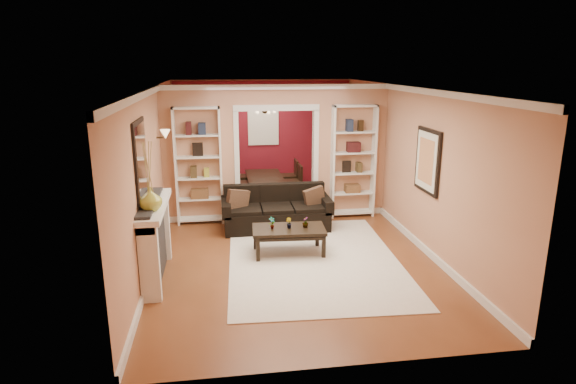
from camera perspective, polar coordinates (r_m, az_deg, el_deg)
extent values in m
plane|color=brown|center=(8.92, -0.39, -5.25)|extent=(8.00, 8.00, 0.00)
plane|color=white|center=(8.38, -0.42, 12.34)|extent=(8.00, 8.00, 0.00)
plane|color=tan|center=(12.47, -2.97, 6.97)|extent=(8.00, 0.00, 8.00)
plane|color=tan|center=(4.77, 6.30, -6.48)|extent=(8.00, 0.00, 8.00)
plane|color=tan|center=(8.54, -15.54, 2.70)|extent=(0.00, 8.00, 8.00)
plane|color=tan|center=(9.13, 13.75, 3.59)|extent=(0.00, 8.00, 8.00)
cube|color=tan|center=(9.72, -1.39, 4.69)|extent=(4.50, 0.15, 2.70)
cube|color=maroon|center=(12.44, -2.95, 6.81)|extent=(4.44, 0.04, 2.64)
cube|color=#8CA5CC|center=(12.37, -2.95, 7.84)|extent=(0.78, 0.03, 0.98)
cube|color=silver|center=(7.91, 3.02, -7.96)|extent=(2.87, 3.91, 0.01)
cube|color=black|center=(9.20, -1.39, -1.95)|extent=(2.08, 0.90, 0.81)
cube|color=brown|center=(9.07, -6.01, -0.94)|extent=(0.44, 0.31, 0.43)
cube|color=brown|center=(9.25, 3.15, -0.67)|extent=(0.41, 0.21, 0.40)
cube|color=black|center=(8.05, 0.09, -5.82)|extent=(1.23, 0.72, 0.45)
imported|color=#336626|center=(7.91, -1.91, -3.68)|extent=(0.13, 0.12, 0.21)
imported|color=#336626|center=(7.95, 0.09, -3.70)|extent=(0.12, 0.12, 0.17)
imported|color=#336626|center=(7.99, 2.07, -3.60)|extent=(0.10, 0.10, 0.18)
cube|color=white|center=(9.53, -10.56, 3.01)|extent=(0.90, 0.30, 2.30)
cube|color=white|center=(9.90, 7.70, 3.57)|extent=(0.90, 0.30, 2.30)
cube|color=white|center=(7.30, -15.25, -5.66)|extent=(0.32, 1.70, 1.16)
imported|color=#A4A635|center=(6.74, -16.01, -0.80)|extent=(0.38, 0.38, 0.33)
cube|color=silver|center=(7.00, -17.07, 3.72)|extent=(0.03, 0.95, 1.10)
cube|color=#FFE0A5|center=(8.99, -14.71, 6.46)|extent=(0.18, 0.18, 0.22)
cube|color=black|center=(8.18, 16.16, 3.56)|extent=(0.04, 0.85, 1.05)
imported|color=black|center=(11.42, -2.65, 0.66)|extent=(1.50, 0.83, 0.53)
cube|color=black|center=(11.05, -5.35, 0.99)|extent=(0.54, 0.54, 0.85)
cube|color=black|center=(11.16, 0.30, 1.18)|extent=(0.50, 0.50, 0.84)
cube|color=black|center=(11.63, -5.51, 1.77)|extent=(0.51, 0.51, 0.88)
cube|color=black|center=(11.74, -0.14, 1.88)|extent=(0.47, 0.47, 0.85)
cube|color=#352818|center=(11.10, -2.36, 9.47)|extent=(0.50, 0.50, 0.30)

